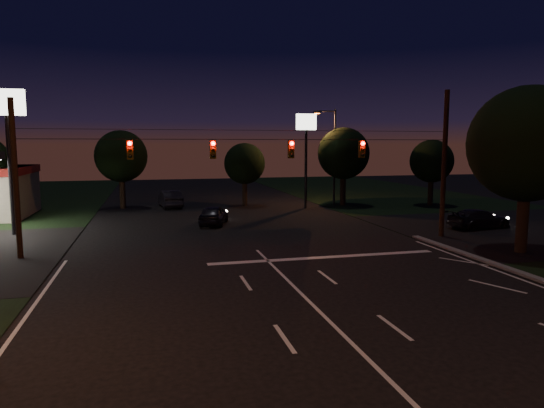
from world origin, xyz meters
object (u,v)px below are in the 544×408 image
object	(u,v)px
car_oncoming_a	(214,215)
car_cross	(479,219)
utility_pole_right	(441,237)
car_oncoming_b	(170,199)
tree_right_near	(525,145)

from	to	relation	value
car_oncoming_a	car_cross	bearing A→B (deg)	178.38
utility_pole_right	car_oncoming_a	world-z (taller)	utility_pole_right
utility_pole_right	car_oncoming_b	world-z (taller)	utility_pole_right
car_oncoming_a	car_oncoming_b	bearing A→B (deg)	-58.28
utility_pole_right	car_cross	bearing A→B (deg)	25.19
car_oncoming_a	car_oncoming_b	world-z (taller)	car_oncoming_b
car_cross	utility_pole_right	bearing A→B (deg)	106.81
car_oncoming_a	car_cross	xyz separation A→B (m)	(17.37, -6.12, -0.04)
car_oncoming_a	car_oncoming_b	xyz separation A→B (m)	(-2.63, 10.57, 0.08)
utility_pole_right	car_oncoming_b	distance (m)	24.47
car_oncoming_b	car_cross	distance (m)	26.05
utility_pole_right	car_oncoming_b	size ratio (longest dim) A/B	1.90
car_oncoming_b	tree_right_near	bearing A→B (deg)	119.73
utility_pole_right	car_oncoming_b	bearing A→B (deg)	130.29
utility_pole_right	car_cross	size ratio (longest dim) A/B	1.96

